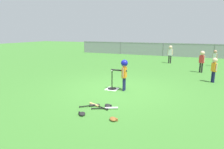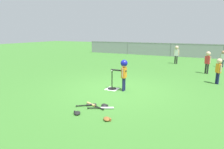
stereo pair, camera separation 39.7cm
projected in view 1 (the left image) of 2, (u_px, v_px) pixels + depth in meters
ground_plane at (118, 90)px, 7.04m from camera, size 60.00×60.00×0.00m
home_plate at (112, 89)px, 7.11m from camera, size 0.44×0.44×0.01m
batting_tee at (112, 86)px, 7.09m from camera, size 0.32×0.32×0.66m
baseball_on_tee at (112, 70)px, 6.96m from camera, size 0.07×0.07×0.07m
batter_child at (124, 69)px, 6.76m from camera, size 0.63×0.32×1.12m
fielder_near_right at (215, 56)px, 11.81m from camera, size 0.26×0.20×0.99m
fielder_near_left at (202, 59)px, 9.86m from camera, size 0.29×0.24×1.13m
fielder_deep_center at (214, 67)px, 7.91m from camera, size 0.22×0.26×1.04m
fielder_deep_left at (170, 52)px, 12.84m from camera, size 0.35×0.24×1.19m
spare_bat_silver at (109, 108)px, 5.25m from camera, size 0.67×0.37×0.06m
spare_bat_wood at (96, 105)px, 5.45m from camera, size 0.69×0.29×0.06m
spare_bat_black at (92, 105)px, 5.44m from camera, size 0.48×0.41×0.06m
glove_by_plate at (108, 105)px, 5.42m from camera, size 0.27×0.27×0.07m
glove_near_bats at (82, 114)px, 4.87m from camera, size 0.25×0.27×0.07m
glove_tossed_aside at (113, 119)px, 4.58m from camera, size 0.26×0.27×0.07m
outfield_fence at (163, 49)px, 16.85m from camera, size 16.06×0.06×1.15m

